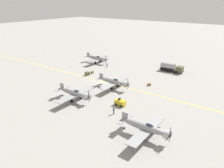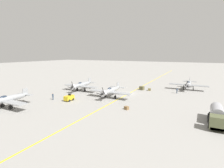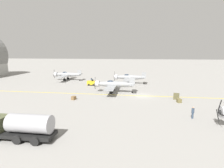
{
  "view_description": "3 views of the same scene",
  "coord_description": "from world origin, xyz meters",
  "px_view_note": "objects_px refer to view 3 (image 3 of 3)",
  "views": [
    {
      "loc": [
        49.74,
        40.18,
        23.64
      ],
      "look_at": [
        5.61,
        8.36,
        2.64
      ],
      "focal_mm": 35.0,
      "sensor_mm": 36.0,
      "label": 1
    },
    {
      "loc": [
        -19.17,
        47.48,
        12.03
      ],
      "look_at": [
        4.0,
        3.04,
        3.1
      ],
      "focal_mm": 28.0,
      "sensor_mm": 36.0,
      "label": 2
    },
    {
      "loc": [
        -38.89,
        1.25,
        9.8
      ],
      "look_at": [
        4.94,
        7.44,
        1.61
      ],
      "focal_mm": 28.0,
      "sensor_mm": 36.0,
      "label": 3
    }
  ],
  "objects_px": {
    "fuel_tanker": "(19,126)",
    "supply_crate_by_tanker": "(176,96)",
    "supply_crate_mid_lane": "(179,101)",
    "supply_crate_outboard": "(74,98)",
    "airplane_mid_right": "(129,77)",
    "ground_crew_walking": "(193,112)",
    "ground_crew_inspecting": "(91,80)",
    "airplane_mid_center": "(114,84)",
    "tow_tractor": "(92,83)",
    "airplane_far_right": "(67,75)"
  },
  "relations": [
    {
      "from": "airplane_mid_right",
      "to": "supply_crate_outboard",
      "type": "relative_size",
      "value": 13.9
    },
    {
      "from": "fuel_tanker",
      "to": "ground_crew_walking",
      "type": "xyz_separation_m",
      "value": [
        9.21,
        -21.42,
        -0.53
      ]
    },
    {
      "from": "airplane_far_right",
      "to": "fuel_tanker",
      "type": "xyz_separation_m",
      "value": [
        -40.46,
        -10.94,
        -0.5
      ]
    },
    {
      "from": "ground_crew_walking",
      "to": "supply_crate_by_tanker",
      "type": "height_order",
      "value": "ground_crew_walking"
    },
    {
      "from": "fuel_tanker",
      "to": "supply_crate_by_tanker",
      "type": "height_order",
      "value": "fuel_tanker"
    },
    {
      "from": "supply_crate_by_tanker",
      "to": "supply_crate_outboard",
      "type": "height_order",
      "value": "supply_crate_by_tanker"
    },
    {
      "from": "tow_tractor",
      "to": "supply_crate_by_tanker",
      "type": "xyz_separation_m",
      "value": [
        -12.26,
        -21.45,
        -0.21
      ]
    },
    {
      "from": "ground_crew_inspecting",
      "to": "supply_crate_outboard",
      "type": "xyz_separation_m",
      "value": [
        -20.12,
        -1.45,
        -0.61
      ]
    },
    {
      "from": "airplane_mid_right",
      "to": "supply_crate_outboard",
      "type": "height_order",
      "value": "airplane_mid_right"
    },
    {
      "from": "fuel_tanker",
      "to": "ground_crew_walking",
      "type": "distance_m",
      "value": 23.33
    },
    {
      "from": "fuel_tanker",
      "to": "ground_crew_walking",
      "type": "bearing_deg",
      "value": -66.73
    },
    {
      "from": "tow_tractor",
      "to": "supply_crate_outboard",
      "type": "height_order",
      "value": "tow_tractor"
    },
    {
      "from": "fuel_tanker",
      "to": "supply_crate_mid_lane",
      "type": "distance_m",
      "value": 27.76
    },
    {
      "from": "supply_crate_mid_lane",
      "to": "supply_crate_outboard",
      "type": "xyz_separation_m",
      "value": [
        -0.91,
        21.2,
        -0.01
      ]
    },
    {
      "from": "airplane_mid_right",
      "to": "ground_crew_walking",
      "type": "distance_m",
      "value": 29.57
    },
    {
      "from": "ground_crew_inspecting",
      "to": "supply_crate_mid_lane",
      "type": "bearing_deg",
      "value": -130.31
    },
    {
      "from": "tow_tractor",
      "to": "airplane_mid_right",
      "type": "bearing_deg",
      "value": -68.32
    },
    {
      "from": "airplane_mid_center",
      "to": "supply_crate_by_tanker",
      "type": "height_order",
      "value": "airplane_mid_center"
    },
    {
      "from": "ground_crew_walking",
      "to": "supply_crate_by_tanker",
      "type": "relative_size",
      "value": 1.3
    },
    {
      "from": "airplane_far_right",
      "to": "supply_crate_outboard",
      "type": "distance_m",
      "value": 26.27
    },
    {
      "from": "fuel_tanker",
      "to": "supply_crate_by_tanker",
      "type": "xyz_separation_m",
      "value": [
        20.22,
        -21.42,
        -0.93
      ]
    },
    {
      "from": "fuel_tanker",
      "to": "supply_crate_mid_lane",
      "type": "relative_size",
      "value": 8.92
    },
    {
      "from": "airplane_mid_right",
      "to": "airplane_far_right",
      "type": "bearing_deg",
      "value": 97.83
    },
    {
      "from": "ground_crew_walking",
      "to": "ground_crew_inspecting",
      "type": "xyz_separation_m",
      "value": [
        27.64,
        22.67,
        -0.01
      ]
    },
    {
      "from": "tow_tractor",
      "to": "ground_crew_inspecting",
      "type": "xyz_separation_m",
      "value": [
        4.37,
        1.21,
        0.18
      ]
    },
    {
      "from": "airplane_far_right",
      "to": "ground_crew_walking",
      "type": "xyz_separation_m",
      "value": [
        -31.25,
        -32.37,
        -1.03
      ]
    },
    {
      "from": "ground_crew_walking",
      "to": "airplane_far_right",
      "type": "bearing_deg",
      "value": 46.01
    },
    {
      "from": "airplane_mid_center",
      "to": "supply_crate_outboard",
      "type": "bearing_deg",
      "value": 132.99
    },
    {
      "from": "ground_crew_walking",
      "to": "ground_crew_inspecting",
      "type": "relative_size",
      "value": 1.01
    },
    {
      "from": "airplane_mid_right",
      "to": "ground_crew_inspecting",
      "type": "relative_size",
      "value": 6.75
    },
    {
      "from": "airplane_mid_right",
      "to": "airplane_far_right",
      "type": "relative_size",
      "value": 1.0
    },
    {
      "from": "supply_crate_mid_lane",
      "to": "ground_crew_inspecting",
      "type": "bearing_deg",
      "value": 49.69
    },
    {
      "from": "airplane_mid_right",
      "to": "ground_crew_walking",
      "type": "xyz_separation_m",
      "value": [
        -27.56,
        -10.68,
        -1.03
      ]
    },
    {
      "from": "airplane_mid_center",
      "to": "airplane_mid_right",
      "type": "xyz_separation_m",
      "value": [
        12.33,
        -3.21,
        0.0
      ]
    },
    {
      "from": "airplane_mid_center",
      "to": "supply_crate_outboard",
      "type": "distance_m",
      "value": 10.77
    },
    {
      "from": "airplane_mid_right",
      "to": "tow_tractor",
      "type": "height_order",
      "value": "airplane_mid_right"
    },
    {
      "from": "ground_crew_walking",
      "to": "supply_crate_outboard",
      "type": "bearing_deg",
      "value": 70.5
    },
    {
      "from": "airplane_mid_right",
      "to": "supply_crate_by_tanker",
      "type": "bearing_deg",
      "value": -129.71
    },
    {
      "from": "airplane_mid_center",
      "to": "fuel_tanker",
      "type": "bearing_deg",
      "value": 159.39
    },
    {
      "from": "airplane_mid_right",
      "to": "supply_crate_outboard",
      "type": "distance_m",
      "value": 22.71
    },
    {
      "from": "airplane_far_right",
      "to": "tow_tractor",
      "type": "relative_size",
      "value": 4.62
    },
    {
      "from": "airplane_far_right",
      "to": "supply_crate_outboard",
      "type": "xyz_separation_m",
      "value": [
        -23.73,
        -11.14,
        -1.65
      ]
    },
    {
      "from": "airplane_far_right",
      "to": "supply_crate_mid_lane",
      "type": "relative_size",
      "value": 13.37
    },
    {
      "from": "ground_crew_inspecting",
      "to": "supply_crate_by_tanker",
      "type": "bearing_deg",
      "value": -126.27
    },
    {
      "from": "ground_crew_walking",
      "to": "fuel_tanker",
      "type": "bearing_deg",
      "value": 113.27
    },
    {
      "from": "tow_tractor",
      "to": "ground_crew_inspecting",
      "type": "distance_m",
      "value": 4.53
    },
    {
      "from": "ground_crew_inspecting",
      "to": "supply_crate_mid_lane",
      "type": "distance_m",
      "value": 29.71
    },
    {
      "from": "supply_crate_by_tanker",
      "to": "supply_crate_outboard",
      "type": "xyz_separation_m",
      "value": [
        -3.49,
        21.22,
        -0.22
      ]
    },
    {
      "from": "airplane_far_right",
      "to": "ground_crew_walking",
      "type": "height_order",
      "value": "airplane_far_right"
    },
    {
      "from": "airplane_far_right",
      "to": "tow_tractor",
      "type": "xyz_separation_m",
      "value": [
        -7.97,
        -10.9,
        -1.22
      ]
    }
  ]
}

